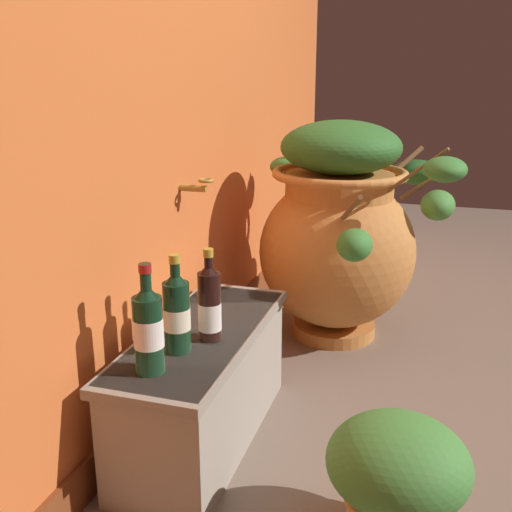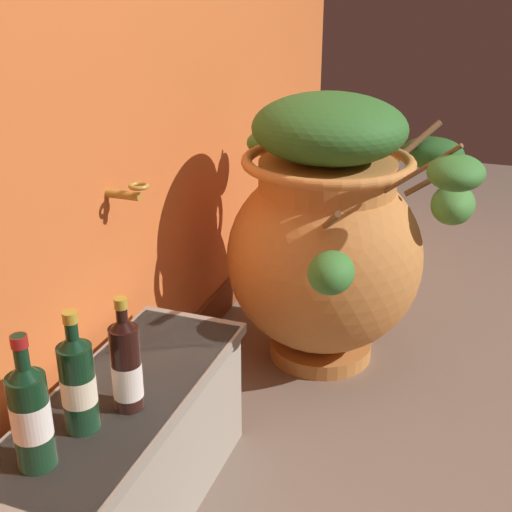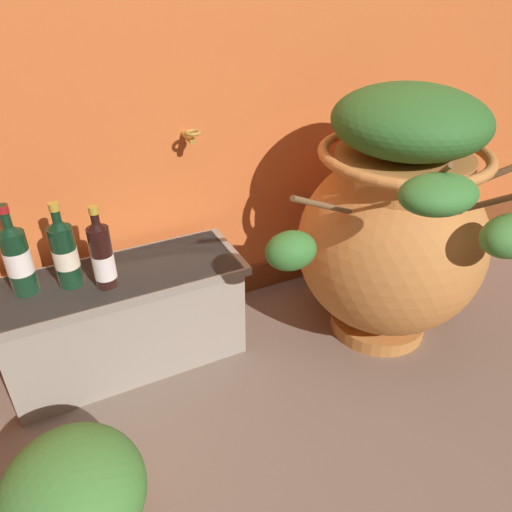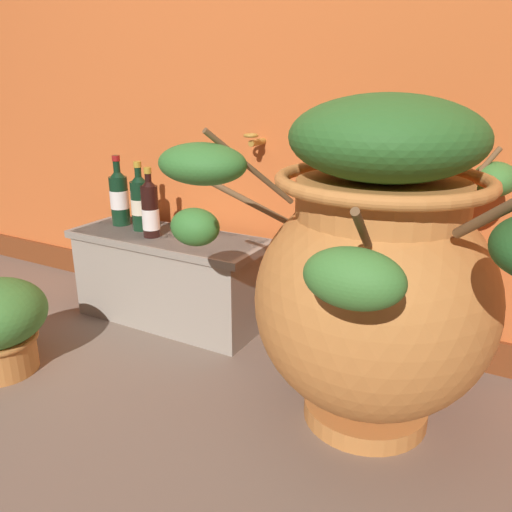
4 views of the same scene
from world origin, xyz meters
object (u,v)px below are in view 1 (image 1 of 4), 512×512
object	(u,v)px
terracotta_urn	(340,232)
wine_bottle_middle	(177,310)
wine_bottle_left	(148,327)
wine_bottle_right	(209,303)
potted_shrub	(397,476)

from	to	relation	value
terracotta_urn	wine_bottle_middle	distance (m)	1.12
wine_bottle_left	wine_bottle_middle	bearing A→B (deg)	-8.36
terracotta_urn	wine_bottle_middle	size ratio (longest dim) A/B	3.64
wine_bottle_right	potted_shrub	distance (m)	0.69
wine_bottle_middle	wine_bottle_right	size ratio (longest dim) A/B	1.03
terracotta_urn	wine_bottle_left	world-z (taller)	terracotta_urn
terracotta_urn	wine_bottle_left	bearing A→B (deg)	166.30
terracotta_urn	potted_shrub	bearing A→B (deg)	-163.43
wine_bottle_left	potted_shrub	size ratio (longest dim) A/B	0.85
terracotta_urn	wine_bottle_right	xyz separation A→B (m)	(-0.99, 0.22, 0.01)
wine_bottle_middle	wine_bottle_right	bearing A→B (deg)	-29.76
wine_bottle_right	wine_bottle_left	bearing A→B (deg)	161.69
wine_bottle_middle	wine_bottle_right	xyz separation A→B (m)	(0.10, -0.06, -0.01)
terracotta_urn	wine_bottle_left	distance (m)	1.26
terracotta_urn	potted_shrub	size ratio (longest dim) A/B	2.94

